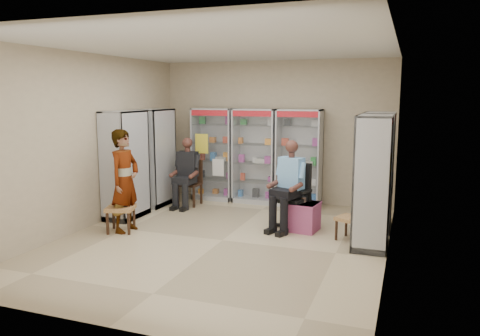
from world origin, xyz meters
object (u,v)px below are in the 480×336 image
(wooden_chair, at_px, (190,183))
(woven_stool_a, at_px, (350,228))
(cabinet_left_far, at_px, (155,157))
(cabinet_back_mid, at_px, (255,156))
(cabinet_back_right, at_px, (299,158))
(pink_trunk, at_px, (303,216))
(cabinet_right_near, at_px, (372,182))
(cabinet_right_far, at_px, (377,171))
(seated_shopkeeper, at_px, (292,188))
(woven_stool_b, at_px, (121,219))
(cabinet_back_left, at_px, (214,154))
(standing_man, at_px, (125,181))
(cabinet_left_near, at_px, (125,165))
(office_chair, at_px, (292,196))

(wooden_chair, height_order, woven_stool_a, wooden_chair)
(cabinet_left_far, bearing_deg, cabinet_back_mid, 116.32)
(cabinet_back_right, relative_size, pink_trunk, 3.97)
(cabinet_back_mid, relative_size, cabinet_right_near, 1.00)
(cabinet_right_far, bearing_deg, cabinet_right_near, -180.00)
(cabinet_right_near, bearing_deg, pink_trunk, 67.37)
(seated_shopkeeper, xyz_separation_m, woven_stool_b, (-2.66, -1.16, -0.50))
(seated_shopkeeper, distance_m, pink_trunk, 0.52)
(cabinet_left_far, bearing_deg, cabinet_back_left, 135.00)
(seated_shopkeeper, xyz_separation_m, standing_man, (-2.60, -1.09, 0.14))
(cabinet_back_right, bearing_deg, woven_stool_a, -57.23)
(cabinet_back_mid, relative_size, cabinet_right_far, 1.00)
(wooden_chair, xyz_separation_m, woven_stool_a, (3.45, -1.29, -0.28))
(cabinet_left_near, distance_m, office_chair, 3.15)
(cabinet_back_mid, bearing_deg, wooden_chair, -148.69)
(cabinet_left_near, bearing_deg, pink_trunk, 94.86)
(cabinet_back_right, relative_size, cabinet_left_far, 1.00)
(woven_stool_b, bearing_deg, cabinet_left_far, 102.82)
(cabinet_back_right, xyz_separation_m, woven_stool_a, (1.30, -2.02, -0.81))
(cabinet_back_left, distance_m, cabinet_right_near, 4.18)
(cabinet_left_near, xyz_separation_m, woven_stool_a, (4.13, 0.01, -0.81))
(wooden_chair, distance_m, woven_stool_a, 3.69)
(cabinet_back_left, xyz_separation_m, office_chair, (2.17, -1.66, -0.43))
(wooden_chair, xyz_separation_m, pink_trunk, (2.63, -1.02, -0.23))
(office_chair, xyz_separation_m, standing_man, (-2.60, -1.14, 0.30))
(cabinet_back_left, xyz_separation_m, cabinet_left_far, (-0.93, -0.93, 0.00))
(cabinet_right_far, bearing_deg, cabinet_left_near, 101.41)
(cabinet_back_mid, bearing_deg, seated_shopkeeper, -54.52)
(cabinet_left_near, relative_size, pink_trunk, 3.97)
(cabinet_back_right, xyz_separation_m, cabinet_left_near, (-2.83, -2.03, 0.00))
(cabinet_right_far, xyz_separation_m, cabinet_left_far, (-4.46, 0.20, 0.00))
(cabinet_right_near, distance_m, standing_man, 4.00)
(woven_stool_a, height_order, standing_man, standing_man)
(cabinet_right_far, xyz_separation_m, standing_man, (-3.96, -1.67, -0.13))
(pink_trunk, distance_m, woven_stool_a, 0.87)
(cabinet_right_near, bearing_deg, cabinet_back_left, 57.72)
(seated_shopkeeper, bearing_deg, cabinet_back_right, 118.57)
(cabinet_back_mid, relative_size, woven_stool_b, 4.55)
(cabinet_back_mid, xyz_separation_m, woven_stool_b, (-1.44, -2.87, -0.78))
(cabinet_left_near, relative_size, woven_stool_a, 5.26)
(cabinet_left_far, distance_m, wooden_chair, 0.89)
(wooden_chair, xyz_separation_m, standing_man, (-0.18, -2.07, 0.40))
(cabinet_right_near, height_order, office_chair, cabinet_right_near)
(cabinet_back_left, height_order, wooden_chair, cabinet_back_left)
(cabinet_back_right, bearing_deg, cabinet_left_far, -161.81)
(cabinet_back_mid, xyz_separation_m, cabinet_left_far, (-1.88, -0.93, 0.00))
(wooden_chair, xyz_separation_m, woven_stool_b, (-0.24, -2.14, -0.25))
(cabinet_right_near, xyz_separation_m, cabinet_left_near, (-4.46, 0.20, 0.00))
(standing_man, bearing_deg, cabinet_back_right, -35.25)
(cabinet_left_far, height_order, standing_man, cabinet_left_far)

